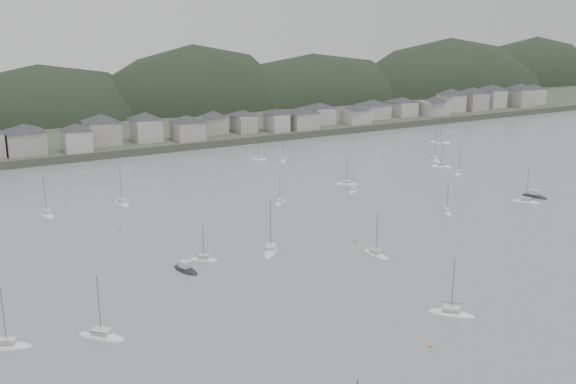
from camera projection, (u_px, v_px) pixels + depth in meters
ground at (487, 316)px, 121.80m from camera, size 900.00×900.00×0.00m
far_shore_land at (96, 110)px, 369.43m from camera, size 900.00×250.00×3.00m
forested_ridge at (118, 139)px, 353.55m from camera, size 851.55×103.94×102.57m
waterfront_town at (268, 117)px, 297.63m from camera, size 451.48×28.46×12.92m
sailboat_lead at (47, 215)px, 182.45m from camera, size 3.77×8.88×11.77m
moored_fleet at (298, 227)px, 171.92m from camera, size 238.84×176.60×13.46m
motor_launch_near at (534, 196)px, 200.48m from camera, size 5.11×8.32×3.87m
motor_launch_far at (186, 269)px, 143.14m from camera, size 4.69×8.26×3.87m
mooring_buoys at (335, 234)px, 166.35m from camera, size 179.38×130.77×0.70m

